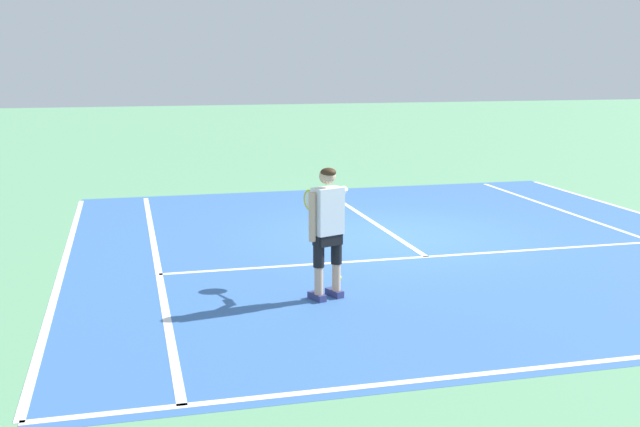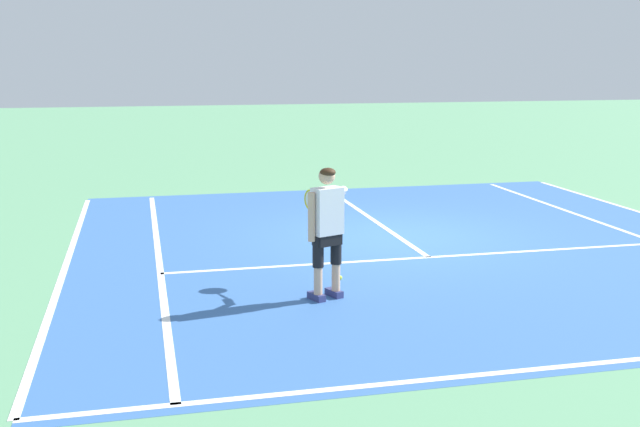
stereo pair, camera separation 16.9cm
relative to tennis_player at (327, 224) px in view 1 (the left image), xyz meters
The scene contains 10 objects.
ground_plane 3.92m from the tennis_player, 57.16° to the left, with size 80.00×80.00×0.00m, color #609E70.
court_inner_surface 3.50m from the tennis_player, 52.29° to the left, with size 10.98×11.24×0.00m, color #3866A8.
line_baseline 3.58m from the tennis_player, 53.32° to the right, with size 10.98×0.10×0.01m, color white.
line_service 2.83m from the tennis_player, 39.22° to the left, with size 8.23×0.10×0.01m, color white.
line_centre_service 5.38m from the tennis_player, 67.15° to the left, with size 0.10×6.40×0.01m, color white.
line_singles_left 3.50m from the tennis_player, 127.76° to the left, with size 0.10×10.84×0.01m, color white.
line_singles_right 6.79m from the tennis_player, 23.31° to the left, with size 0.10×10.84×0.01m, color white.
line_doubles_left 4.45m from the tennis_player, 142.25° to the left, with size 0.10×10.84×0.01m, color white.
tennis_player is the anchor object (origin of this frame).
tennis_ball_near_feet 1.29m from the tennis_player, 63.72° to the left, with size 0.07×0.07×0.07m, color #CCE02D.
Camera 1 is at (-4.49, -12.49, 3.05)m, focal length 43.45 mm.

